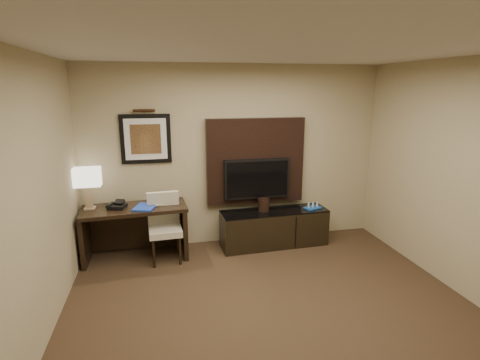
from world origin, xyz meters
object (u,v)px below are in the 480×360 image
object	(u,v)px
desk	(136,232)
table_lamp	(88,190)
tv	(257,179)
desk_phone	(117,204)
water_bottle	(164,198)
credenza	(274,228)
minibar_tray	(313,205)
ice_bucket	(264,205)
desk_chair	(165,230)

from	to	relation	value
desk	table_lamp	size ratio (longest dim) A/B	2.63
tv	desk_phone	world-z (taller)	tv
water_bottle	credenza	bearing A→B (deg)	-1.55
tv	desk_phone	distance (m)	2.04
credenza	minibar_tray	world-z (taller)	minibar_tray
ice_bucket	desk_chair	bearing A→B (deg)	-171.62
desk_chair	table_lamp	world-z (taller)	table_lamp
water_bottle	ice_bucket	bearing A→B (deg)	-0.66
table_lamp	water_bottle	xyz separation A→B (m)	(1.00, -0.00, -0.18)
desk_chair	ice_bucket	world-z (taller)	desk_chair
tv	desk_phone	size ratio (longest dim) A/B	4.60
desk	minibar_tray	xyz separation A→B (m)	(2.63, -0.02, 0.23)
water_bottle	ice_bucket	size ratio (longest dim) A/B	0.89
minibar_tray	table_lamp	bearing A→B (deg)	178.76
ice_bucket	minibar_tray	size ratio (longest dim) A/B	0.73
desk	water_bottle	xyz separation A→B (m)	(0.41, 0.04, 0.46)
ice_bucket	credenza	bearing A→B (deg)	-9.31
tv	ice_bucket	bearing A→B (deg)	-68.36
desk_phone	tv	bearing A→B (deg)	23.06
desk_chair	minibar_tray	bearing A→B (deg)	1.22
table_lamp	desk_chair	bearing A→B (deg)	-13.45
desk_phone	ice_bucket	bearing A→B (deg)	18.42
desk_chair	desk_phone	distance (m)	0.74
tv	table_lamp	world-z (taller)	tv
tv	ice_bucket	xyz separation A→B (m)	(0.06, -0.16, -0.37)
desk_chair	water_bottle	bearing A→B (deg)	84.67
desk_chair	desk_phone	bearing A→B (deg)	161.18
desk	desk_phone	xyz separation A→B (m)	(-0.22, -0.01, 0.43)
desk	water_bottle	distance (m)	0.62
water_bottle	minibar_tray	xyz separation A→B (m)	(2.22, -0.07, -0.24)
minibar_tray	water_bottle	bearing A→B (deg)	178.29
desk_chair	ice_bucket	xyz separation A→B (m)	(1.46, 0.22, 0.20)
desk_phone	water_bottle	world-z (taller)	water_bottle
table_lamp	ice_bucket	world-z (taller)	table_lamp
credenza	table_lamp	size ratio (longest dim) A/B	3.01
credenza	desk_phone	xyz separation A→B (m)	(-2.25, -0.01, 0.53)
credenza	table_lamp	xyz separation A→B (m)	(-2.61, 0.05, 0.75)
water_bottle	ice_bucket	xyz separation A→B (m)	(1.45, -0.02, -0.19)
desk	desk_chair	distance (m)	0.45
credenza	tv	size ratio (longest dim) A/B	1.62
desk	minibar_tray	world-z (taller)	desk
table_lamp	desk_phone	world-z (taller)	table_lamp
water_bottle	desk	bearing A→B (deg)	-173.92
desk_chair	minibar_tray	distance (m)	2.24
ice_bucket	table_lamp	bearing A→B (deg)	179.53
table_lamp	minibar_tray	xyz separation A→B (m)	(3.22, -0.07, -0.42)
credenza	desk_phone	size ratio (longest dim) A/B	7.43
credenza	tv	bearing A→B (deg)	137.95
desk_phone	ice_bucket	world-z (taller)	desk_phone
credenza	ice_bucket	bearing A→B (deg)	168.37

